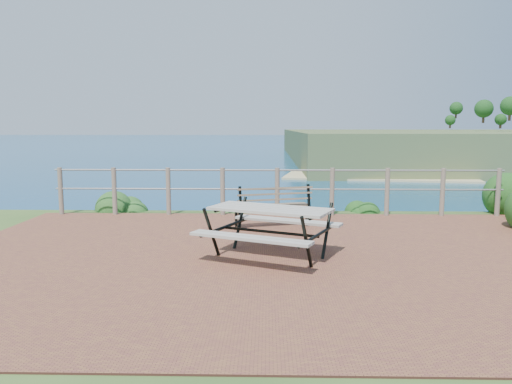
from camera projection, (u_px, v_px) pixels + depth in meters
ground at (281, 257)px, 7.23m from camera, size 10.00×7.00×0.12m
ocean at (268, 131)px, 205.45m from camera, size 1200.00×1200.00×0.00m
safety_railing at (277, 189)px, 10.47m from camera, size 9.40×0.10×1.00m
picnic_table at (270, 227)px, 7.09m from camera, size 1.83×1.37×0.72m
park_bench at (272, 199)px, 9.29m from camera, size 1.46×0.75×0.80m
shrub_lip_west at (126, 210)px, 11.32m from camera, size 0.86×0.86×0.64m
shrub_lip_east at (359, 210)px, 11.22m from camera, size 0.74×0.74×0.47m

